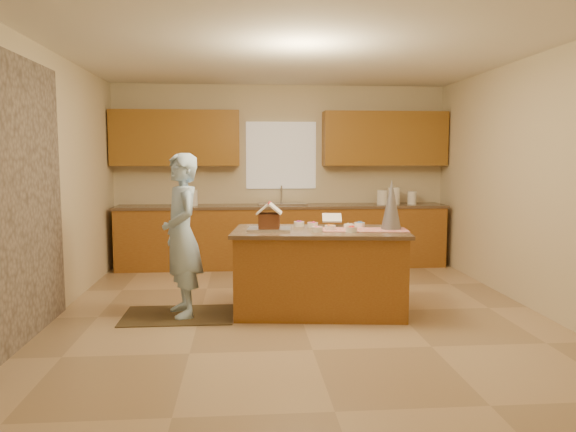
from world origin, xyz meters
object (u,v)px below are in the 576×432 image
object	(u,v)px
tinsel_tree	(391,205)
boy	(182,235)
island_base	(320,273)
gingerbread_house	(269,218)

from	to	relation	value
tinsel_tree	boy	size ratio (longest dim) A/B	0.32
tinsel_tree	boy	distance (m)	2.18
tinsel_tree	boy	bearing A→B (deg)	179.67
island_base	tinsel_tree	xyz separation A→B (m)	(0.74, -0.04, 0.72)
tinsel_tree	boy	xyz separation A→B (m)	(-2.16, 0.01, -0.30)
island_base	gingerbread_house	world-z (taller)	gingerbread_house
boy	gingerbread_house	xyz separation A→B (m)	(0.89, 0.03, 0.16)
tinsel_tree	boy	world-z (taller)	boy
tinsel_tree	gingerbread_house	size ratio (longest dim) A/B	1.78
boy	gingerbread_house	size ratio (longest dim) A/B	5.64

